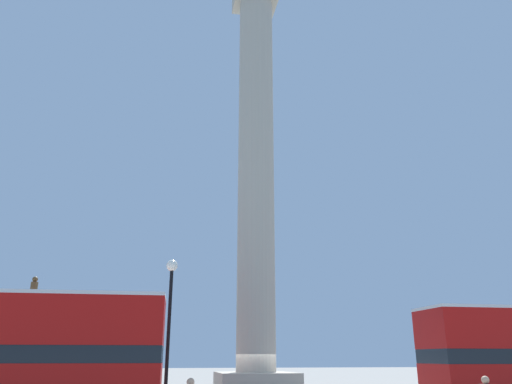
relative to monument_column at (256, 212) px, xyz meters
name	(u,v)px	position (x,y,z in m)	size (l,w,h in m)	color
monument_column	(256,212)	(0.00, 0.00, 0.00)	(4.73, 4.73, 23.49)	#A39E8E
bus_a	(7,355)	(-9.15, -4.59, -6.64)	(10.07, 2.99, 4.44)	#A80F0C
equestrian_statue	(23,366)	(-10.74, 4.49, -7.13)	(3.58, 3.32, 6.33)	#A39E8E
street_lamp	(169,323)	(-3.95, -2.47, -5.41)	(0.46, 0.46, 6.16)	black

